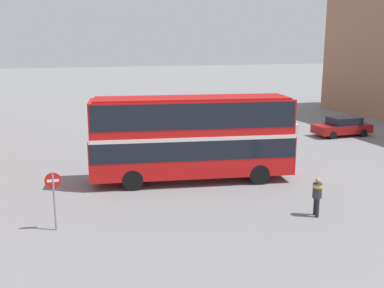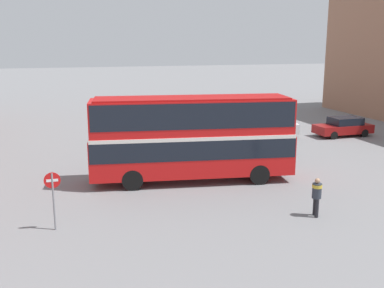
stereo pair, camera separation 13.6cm
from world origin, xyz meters
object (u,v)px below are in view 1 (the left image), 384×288
(pedestrian_foreground, at_px, (317,193))
(double_decker_bus, at_px, (192,133))
(parked_car_side_street, at_px, (203,134))
(parked_car_kerb_near, at_px, (269,126))
(no_entry_sign, at_px, (54,192))
(parked_car_kerb_far, at_px, (342,126))

(pedestrian_foreground, bearing_deg, double_decker_bus, -48.90)
(pedestrian_foreground, height_order, parked_car_side_street, pedestrian_foreground)
(pedestrian_foreground, relative_size, parked_car_side_street, 0.38)
(parked_car_kerb_near, relative_size, no_entry_sign, 1.92)
(parked_car_kerb_near, bearing_deg, double_decker_bus, -120.49)
(parked_car_kerb_far, bearing_deg, no_entry_sign, 28.81)
(double_decker_bus, xyz_separation_m, parked_car_kerb_near, (9.55, 9.57, -1.84))
(parked_car_side_street, bearing_deg, pedestrian_foreground, 75.32)
(double_decker_bus, relative_size, parked_car_kerb_far, 2.39)
(pedestrian_foreground, bearing_deg, no_entry_sign, 2.21)
(pedestrian_foreground, distance_m, no_entry_sign, 11.10)
(parked_car_kerb_far, bearing_deg, parked_car_side_street, -3.51)
(pedestrian_foreground, height_order, parked_car_kerb_far, pedestrian_foreground)
(pedestrian_foreground, xyz_separation_m, parked_car_kerb_far, (11.73, 14.47, -0.29))
(parked_car_kerb_near, distance_m, no_entry_sign, 22.06)
(no_entry_sign, bearing_deg, parked_car_kerb_far, 29.06)
(no_entry_sign, bearing_deg, parked_car_kerb_near, 40.20)
(double_decker_bus, height_order, parked_car_side_street, double_decker_bus)
(parked_car_kerb_near, xyz_separation_m, parked_car_kerb_far, (5.82, -1.64, -0.05))
(double_decker_bus, distance_m, parked_car_kerb_far, 17.39)
(parked_car_kerb_near, distance_m, parked_car_kerb_far, 6.04)
(parked_car_kerb_near, height_order, no_entry_sign, no_entry_sign)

